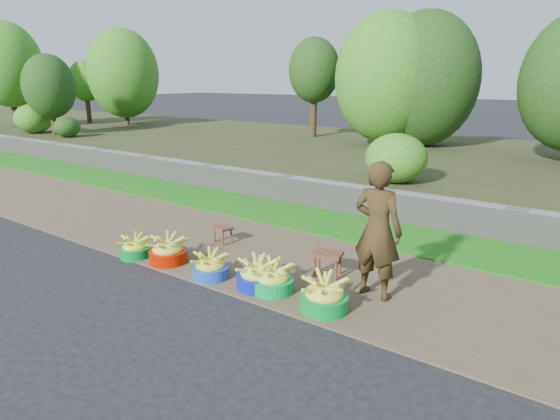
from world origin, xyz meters
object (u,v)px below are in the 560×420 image
Objects in this scene: basin_c at (211,267)px; vendor_woman at (378,230)px; stool_left at (223,230)px; basin_f at (324,296)px; basin_d at (257,276)px; stool_right at (327,257)px; basin_a at (135,248)px; basin_b at (168,251)px; basin_e at (273,279)px.

basin_c is 2.21m from vendor_woman.
basin_f is at bearing -22.46° from stool_left.
basin_c is 0.29× the size of vendor_woman.
basin_c is at bearing -170.74° from basin_d.
basin_d reaches higher than stool_right.
basin_d is at bearing 30.30° from vendor_woman.
vendor_woman is (0.75, -0.17, 0.56)m from stool_right.
basin_d reaches higher than basin_c.
basin_c is at bearing -54.53° from stool_left.
vendor_woman is (3.39, 0.84, 0.69)m from basin_a.
stool_left is (0.64, 1.18, 0.08)m from basin_a.
basin_a is at bearing -118.48° from stool_left.
basin_b is 1.11× the size of basin_c.
basin_d is 1.58m from vendor_woman.
basin_a is 0.92× the size of basin_c.
basin_f reaches higher than basin_d.
stool_left is at bearing 125.47° from basin_c.
basin_f is 2.64m from stool_left.
basin_a is 0.57m from basin_b.
basin_c is at bearing -177.15° from basin_f.
basin_b is at bearing 13.34° from basin_a.
stool_left is (-1.69, 0.96, 0.06)m from basin_e.
basin_b is 0.98× the size of basin_f.
basin_d is 0.32× the size of vendor_woman.
vendor_woman is (1.97, 0.75, 0.68)m from basin_c.
basin_e is 0.76m from basin_f.
vendor_woman is (2.83, 0.71, 0.66)m from basin_b.
vendor_woman is at bearing 14.06° from basin_b.
basin_f is at bearing -62.13° from stool_right.
basin_b is at bearing 177.35° from basin_c.
basin_f reaches higher than stool_left.
basin_a is at bearing -176.28° from basin_c.
basin_c is 1.53m from stool_right.
basin_f reaches higher than basin_c.
stool_left is 0.21× the size of vendor_woman.
basin_e is at bearing -29.60° from stool_left.
stool_right is at bearing 20.94° from basin_a.
basin_b is at bearing -157.14° from stool_right.
basin_d reaches higher than basin_a.
basin_b is 1.06m from stool_left.
basin_c is 1.34m from stool_left.
stool_right is (2.64, 1.01, 0.14)m from basin_a.
stool_right reaches higher than stool_left.
basin_d is 0.98m from basin_f.
basin_a is 1.35m from stool_left.
basin_f reaches higher than basin_a.
basin_b is at bearing -177.34° from basin_d.
basin_e is (1.77, 0.09, -0.01)m from basin_b.
basin_e is 1.39m from vendor_woman.
basin_e is 0.85m from stool_right.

